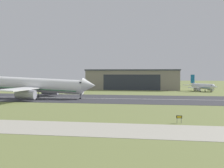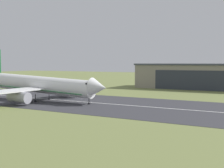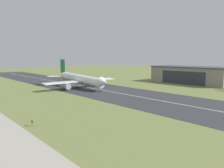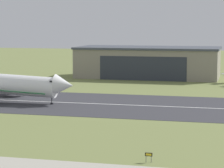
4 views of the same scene
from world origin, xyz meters
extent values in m
plane|color=olive|center=(0.00, 52.20, 0.00)|extent=(754.45, 754.45, 0.00)
cube|color=#333338|center=(0.00, 104.41, 0.03)|extent=(514.45, 45.51, 0.06)
cube|color=silver|center=(0.00, 104.41, 0.07)|extent=(463.01, 0.70, 0.01)
cube|color=#A8A393|center=(0.00, 30.57, 0.03)|extent=(385.84, 15.84, 0.05)
cube|color=gray|center=(-17.97, 185.39, 6.44)|extent=(62.59, 26.58, 12.88)
cube|color=#424751|center=(-17.97, 185.39, 13.33)|extent=(63.59, 27.58, 0.90)
cube|color=#2D333D|center=(-17.97, 172.04, 5.15)|extent=(37.55, 0.12, 10.30)
cylinder|color=white|center=(-53.29, 99.98, 6.03)|extent=(45.51, 6.44, 8.09)
cone|color=white|center=(-27.87, 100.11, 6.03)|extent=(5.87, 6.24, 6.43)
cube|color=black|center=(-30.94, 100.10, 7.27)|extent=(1.15, 5.28, 0.49)
cube|color=#1E7238|center=(-53.29, 99.98, 4.32)|extent=(40.73, 6.11, 1.90)
cube|color=white|center=(-52.30, 84.58, 4.94)|extent=(7.13, 24.64, 0.69)
cylinder|color=#A8A8B2|center=(-50.91, 86.55, 2.77)|extent=(8.24, 3.89, 4.18)
cube|color=white|center=(-52.46, 115.39, 4.94)|extent=(7.13, 24.64, 0.69)
cylinder|color=#A8A8B2|center=(-51.05, 113.43, 2.77)|extent=(8.24, 3.89, 4.18)
cylinder|color=black|center=(-31.86, 100.09, 1.46)|extent=(0.24, 0.24, 2.93)
cylinder|color=black|center=(-31.86, 100.09, 0.22)|extent=(0.84, 0.84, 0.44)
cylinder|color=black|center=(-52.86, 96.26, 1.46)|extent=(0.24, 0.24, 2.93)
cylinder|color=black|center=(-52.86, 96.26, 0.22)|extent=(0.84, 0.84, 0.44)
cylinder|color=black|center=(-52.90, 103.70, 1.46)|extent=(0.24, 0.24, 2.93)
cylinder|color=black|center=(-52.90, 103.70, 0.22)|extent=(0.84, 0.84, 0.44)
cylinder|color=silver|center=(26.74, 166.25, 3.28)|extent=(12.31, 15.43, 3.18)
cone|color=silver|center=(32.44, 158.29, 3.28)|extent=(4.25, 4.18, 3.18)
cone|color=silver|center=(20.77, 174.58, 3.85)|extent=(4.55, 4.77, 2.86)
cube|color=black|center=(31.52, 159.57, 3.92)|extent=(2.84, 2.47, 0.44)
cube|color=#146B9E|center=(26.74, 166.25, 2.41)|extent=(11.21, 13.98, 0.20)
cube|color=silver|center=(22.00, 162.44, 2.72)|extent=(8.92, 7.50, 0.40)
cylinder|color=#A8A8B2|center=(22.91, 162.40, 1.49)|extent=(4.01, 4.51, 1.97)
cube|color=silver|center=(31.87, 169.51, 2.72)|extent=(8.92, 7.50, 0.40)
cylinder|color=#A8A8B2|center=(31.62, 168.64, 1.49)|extent=(4.01, 4.51, 1.97)
cube|color=#146B9E|center=(21.10, 174.12, 7.57)|extent=(2.24, 2.98, 5.41)
cube|color=silver|center=(17.60, 172.10, 3.76)|extent=(5.72, 5.30, 0.24)
cube|color=silver|center=(24.14, 176.79, 3.76)|extent=(5.72, 5.30, 0.24)
cylinder|color=black|center=(30.91, 160.43, 0.85)|extent=(0.24, 0.24, 1.69)
cylinder|color=black|center=(30.91, 160.43, 0.22)|extent=(0.84, 0.84, 0.44)
cylinder|color=black|center=(25.09, 165.27, 0.85)|extent=(0.24, 0.24, 1.69)
cylinder|color=black|center=(25.09, 165.27, 0.22)|extent=(0.84, 0.84, 0.44)
cylinder|color=black|center=(28.20, 167.49, 0.85)|extent=(0.24, 0.24, 1.69)
cylinder|color=black|center=(28.20, 167.49, 0.22)|extent=(0.84, 0.84, 0.44)
cylinder|color=#4C4C51|center=(8.14, 41.43, 0.55)|extent=(0.10, 0.10, 1.11)
cylinder|color=#4C4C51|center=(9.08, 41.43, 0.55)|extent=(0.10, 0.10, 1.11)
cube|color=black|center=(8.61, 41.43, 1.43)|extent=(1.34, 0.12, 0.63)
cube|color=yellow|center=(8.61, 41.36, 1.43)|extent=(1.02, 0.02, 0.38)
camera|label=1|loc=(6.27, -31.09, 11.55)|focal=50.00mm
camera|label=2|loc=(27.90, 12.28, 14.28)|focal=50.00mm
camera|label=3|loc=(74.83, 16.75, 21.40)|focal=35.00mm
camera|label=4|loc=(24.94, -48.90, 24.62)|focal=85.00mm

